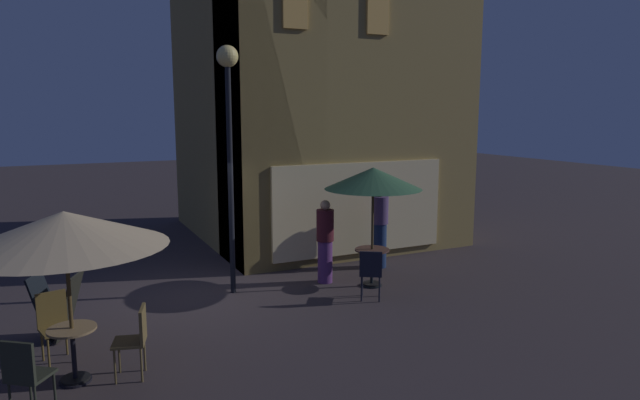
% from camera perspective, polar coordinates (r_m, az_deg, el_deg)
% --- Properties ---
extents(ground_plane, '(60.00, 60.00, 0.00)m').
position_cam_1_polar(ground_plane, '(10.88, -13.39, -9.62)').
color(ground_plane, '#362E30').
extents(cafe_building, '(6.20, 6.83, 7.80)m').
position_cam_1_polar(cafe_building, '(14.23, -3.12, 10.89)').
color(cafe_building, olive).
rests_on(cafe_building, ground).
extents(street_lamp_near_corner, '(0.39, 0.39, 4.62)m').
position_cam_1_polar(street_lamp_near_corner, '(10.39, -9.37, 9.22)').
color(street_lamp_near_corner, black).
rests_on(street_lamp_near_corner, ground).
extents(menu_sandwich_board, '(0.83, 0.76, 1.00)m').
position_cam_1_polar(menu_sandwich_board, '(9.46, -25.39, -9.83)').
color(menu_sandwich_board, black).
rests_on(menu_sandwich_board, ground).
extents(cafe_table_0, '(0.68, 0.68, 0.75)m').
position_cam_1_polar(cafe_table_0, '(11.10, 5.36, -6.16)').
color(cafe_table_0, black).
rests_on(cafe_table_0, ground).
extents(cafe_table_1, '(0.60, 0.60, 0.73)m').
position_cam_1_polar(cafe_table_1, '(7.96, -24.04, -13.60)').
color(cafe_table_1, black).
rests_on(cafe_table_1, ground).
extents(patio_umbrella_0, '(1.90, 1.90, 2.37)m').
position_cam_1_polar(patio_umbrella_0, '(10.79, 5.49, 2.16)').
color(patio_umbrella_0, black).
rests_on(patio_umbrella_0, ground).
extents(patio_umbrella_1, '(2.50, 2.50, 2.24)m').
position_cam_1_polar(patio_umbrella_1, '(7.53, -24.79, -2.79)').
color(patio_umbrella_1, black).
rests_on(patio_umbrella_1, ground).
extents(cafe_chair_0, '(0.56, 0.56, 0.95)m').
position_cam_1_polar(cafe_chair_0, '(10.25, 5.24, -7.19)').
color(cafe_chair_0, black).
rests_on(cafe_chair_0, ground).
extents(cafe_chair_1, '(0.48, 0.48, 0.97)m').
position_cam_1_polar(cafe_chair_1, '(8.71, -25.67, -11.11)').
color(cafe_chair_1, brown).
rests_on(cafe_chair_1, ground).
extents(cafe_chair_2, '(0.57, 0.57, 0.95)m').
position_cam_1_polar(cafe_chair_2, '(7.30, -28.09, -15.26)').
color(cafe_chair_2, black).
rests_on(cafe_chair_2, ground).
extents(cafe_chair_3, '(0.50, 0.50, 0.94)m').
position_cam_1_polar(cafe_chair_3, '(7.78, -18.40, -13.05)').
color(cafe_chair_3, brown).
rests_on(cafe_chair_3, ground).
extents(patron_standing_0, '(0.37, 0.37, 1.78)m').
position_cam_1_polar(patron_standing_0, '(12.37, 6.14, -2.86)').
color(patron_standing_0, navy).
rests_on(patron_standing_0, ground).
extents(patron_standing_1, '(0.35, 0.35, 1.69)m').
position_cam_1_polar(patron_standing_1, '(11.21, 0.53, -4.28)').
color(patron_standing_1, '#5A306E').
rests_on(patron_standing_1, ground).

